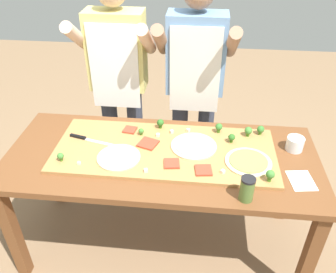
% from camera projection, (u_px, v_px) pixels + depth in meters
% --- Properties ---
extents(ground_plane, '(8.00, 8.00, 0.00)m').
position_uv_depth(ground_plane, '(163.00, 241.00, 2.53)').
color(ground_plane, '#896B4C').
extents(prep_table, '(1.87, 0.80, 0.79)m').
position_uv_depth(prep_table, '(162.00, 168.00, 2.14)').
color(prep_table, brown).
rests_on(prep_table, ground).
extents(cutting_board, '(1.32, 0.56, 0.02)m').
position_uv_depth(cutting_board, '(165.00, 150.00, 2.10)').
color(cutting_board, '#B27F47').
rests_on(cutting_board, prep_table).
extents(chefs_knife, '(0.31, 0.10, 0.02)m').
position_uv_depth(chefs_knife, '(86.00, 139.00, 2.18)').
color(chefs_knife, '#B7BABF').
rests_on(chefs_knife, cutting_board).
extents(pizza_whole_white_garlic, '(0.25, 0.25, 0.02)m').
position_uv_depth(pizza_whole_white_garlic, '(119.00, 157.00, 2.02)').
color(pizza_whole_white_garlic, beige).
rests_on(pizza_whole_white_garlic, cutting_board).
extents(pizza_whole_pesto_green, '(0.27, 0.27, 0.02)m').
position_uv_depth(pizza_whole_pesto_green, '(248.00, 162.00, 1.99)').
color(pizza_whole_pesto_green, beige).
rests_on(pizza_whole_pesto_green, cutting_board).
extents(pizza_whole_cheese_artichoke, '(0.28, 0.28, 0.02)m').
position_uv_depth(pizza_whole_cheese_artichoke, '(194.00, 146.00, 2.11)').
color(pizza_whole_cheese_artichoke, beige).
rests_on(pizza_whole_cheese_artichoke, cutting_board).
extents(pizza_slice_near_left, '(0.14, 0.14, 0.01)m').
position_uv_depth(pizza_slice_near_left, '(148.00, 143.00, 2.13)').
color(pizza_slice_near_left, '#BC3D28').
rests_on(pizza_slice_near_left, cutting_board).
extents(pizza_slice_near_right, '(0.10, 0.10, 0.01)m').
position_uv_depth(pizza_slice_near_right, '(172.00, 163.00, 1.97)').
color(pizza_slice_near_right, '#BC3D28').
rests_on(pizza_slice_near_right, cutting_board).
extents(pizza_slice_center, '(0.09, 0.09, 0.01)m').
position_uv_depth(pizza_slice_center, '(130.00, 130.00, 2.26)').
color(pizza_slice_center, '#BC3D28').
rests_on(pizza_slice_center, cutting_board).
extents(pizza_slice_far_left, '(0.10, 0.10, 0.01)m').
position_uv_depth(pizza_slice_far_left, '(204.00, 170.00, 1.93)').
color(pizza_slice_far_left, '#BC3D28').
rests_on(pizza_slice_far_left, cutting_board).
extents(broccoli_floret_back_right, '(0.05, 0.05, 0.06)m').
position_uv_depth(broccoli_floret_back_right, '(219.00, 127.00, 2.22)').
color(broccoli_floret_back_right, '#3F7220').
rests_on(broccoli_floret_back_right, cutting_board).
extents(broccoli_floret_front_mid, '(0.05, 0.05, 0.06)m').
position_uv_depth(broccoli_floret_front_mid, '(248.00, 131.00, 2.19)').
color(broccoli_floret_front_mid, '#487A23').
rests_on(broccoli_floret_front_mid, cutting_board).
extents(broccoli_floret_back_left, '(0.05, 0.05, 0.06)m').
position_uv_depth(broccoli_floret_back_left, '(160.00, 123.00, 2.27)').
color(broccoli_floret_back_left, '#366618').
rests_on(broccoli_floret_back_left, cutting_board).
extents(broccoli_floret_back_mid, '(0.05, 0.05, 0.07)m').
position_uv_depth(broccoli_floret_back_mid, '(270.00, 175.00, 1.84)').
color(broccoli_floret_back_mid, '#487A23').
rests_on(broccoli_floret_back_mid, cutting_board).
extents(broccoli_floret_center_right, '(0.04, 0.04, 0.05)m').
position_uv_depth(broccoli_floret_center_right, '(61.00, 156.00, 1.99)').
color(broccoli_floret_center_right, '#487A23').
rests_on(broccoli_floret_center_right, cutting_board).
extents(broccoli_floret_center_left, '(0.05, 0.05, 0.06)m').
position_uv_depth(broccoli_floret_center_left, '(261.00, 130.00, 2.21)').
color(broccoli_floret_center_left, '#3F7220').
rests_on(broccoli_floret_center_left, cutting_board).
extents(broccoli_floret_front_left, '(0.04, 0.04, 0.05)m').
position_uv_depth(broccoli_floret_front_left, '(141.00, 131.00, 2.21)').
color(broccoli_floret_front_left, '#487A23').
rests_on(broccoli_floret_front_left, cutting_board).
extents(broccoli_floret_front_right, '(0.04, 0.04, 0.06)m').
position_uv_depth(broccoli_floret_front_right, '(232.00, 138.00, 2.14)').
color(broccoli_floret_front_right, '#366618').
rests_on(broccoli_floret_front_right, cutting_board).
extents(cheese_crumble_a, '(0.03, 0.03, 0.02)m').
position_uv_depth(cheese_crumble_a, '(188.00, 130.00, 2.25)').
color(cheese_crumble_a, white).
rests_on(cheese_crumble_a, cutting_board).
extents(cheese_crumble_b, '(0.02, 0.02, 0.02)m').
position_uv_depth(cheese_crumble_b, '(158.00, 135.00, 2.20)').
color(cheese_crumble_b, white).
rests_on(cheese_crumble_b, cutting_board).
extents(cheese_crumble_c, '(0.02, 0.02, 0.02)m').
position_uv_depth(cheese_crumble_c, '(146.00, 170.00, 1.92)').
color(cheese_crumble_c, silver).
rests_on(cheese_crumble_c, cutting_board).
extents(cheese_crumble_d, '(0.03, 0.03, 0.02)m').
position_uv_depth(cheese_crumble_d, '(223.00, 172.00, 1.91)').
color(cheese_crumble_d, white).
rests_on(cheese_crumble_d, cutting_board).
extents(cheese_crumble_e, '(0.02, 0.02, 0.02)m').
position_uv_depth(cheese_crumble_e, '(172.00, 132.00, 2.24)').
color(cheese_crumble_e, silver).
rests_on(cheese_crumble_e, cutting_board).
extents(cheese_crumble_f, '(0.02, 0.02, 0.02)m').
position_uv_depth(cheese_crumble_f, '(79.00, 163.00, 1.97)').
color(cheese_crumble_f, silver).
rests_on(cheese_crumble_f, cutting_board).
extents(flour_cup, '(0.10, 0.10, 0.08)m').
position_uv_depth(flour_cup, '(295.00, 144.00, 2.11)').
color(flour_cup, white).
rests_on(flour_cup, prep_table).
extents(sauce_jar, '(0.07, 0.07, 0.14)m').
position_uv_depth(sauce_jar, '(247.00, 189.00, 1.74)').
color(sauce_jar, '#517033').
rests_on(sauce_jar, prep_table).
extents(recipe_note, '(0.15, 0.18, 0.00)m').
position_uv_depth(recipe_note, '(301.00, 181.00, 1.89)').
color(recipe_note, white).
rests_on(recipe_note, prep_table).
extents(cook_left, '(0.54, 0.39, 1.67)m').
position_uv_depth(cook_left, '(118.00, 75.00, 2.52)').
color(cook_left, '#333847').
rests_on(cook_left, ground).
extents(cook_right, '(0.54, 0.39, 1.67)m').
position_uv_depth(cook_right, '(195.00, 78.00, 2.47)').
color(cook_right, '#333847').
rests_on(cook_right, ground).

